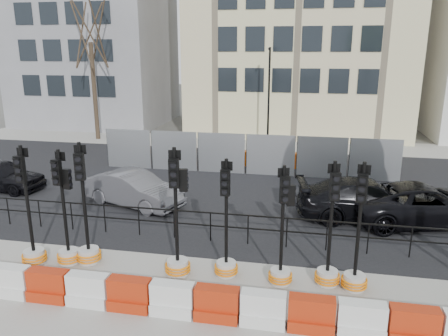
% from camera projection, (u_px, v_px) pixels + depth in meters
% --- Properties ---
extents(ground, '(120.00, 120.00, 0.00)m').
position_uv_depth(ground, '(202.00, 259.00, 12.83)').
color(ground, '#51514C').
rests_on(ground, ground).
extents(sidewalk_near, '(40.00, 6.00, 0.02)m').
position_uv_depth(sidewalk_near, '(171.00, 318.00, 9.99)').
color(sidewalk_near, gray).
rests_on(sidewalk_near, ground).
extents(road, '(40.00, 14.00, 0.03)m').
position_uv_depth(road, '(239.00, 186.00, 19.45)').
color(road, black).
rests_on(road, ground).
extents(sidewalk_far, '(40.00, 4.00, 0.02)m').
position_uv_depth(sidewalk_far, '(261.00, 144.00, 27.96)').
color(sidewalk_far, gray).
rests_on(sidewalk_far, ground).
extents(building_grey, '(11.00, 9.06, 14.00)m').
position_uv_depth(building_grey, '(94.00, 34.00, 34.30)').
color(building_grey, gray).
rests_on(building_grey, ground).
extents(building_cream, '(15.00, 10.06, 18.00)m').
position_uv_depth(building_cream, '(301.00, 3.00, 30.85)').
color(building_cream, beige).
rests_on(building_cream, ground).
extents(kerb_railing, '(18.00, 0.04, 1.00)m').
position_uv_depth(kerb_railing, '(210.00, 221.00, 13.78)').
color(kerb_railing, black).
rests_on(kerb_railing, ground).
extents(heras_fencing, '(14.33, 1.72, 2.00)m').
position_uv_depth(heras_fencing, '(238.00, 156.00, 21.91)').
color(heras_fencing, '#9A9DA2').
rests_on(heras_fencing, ground).
extents(lamp_post_far, '(0.12, 0.56, 6.00)m').
position_uv_depth(lamp_post_far, '(269.00, 95.00, 26.04)').
color(lamp_post_far, black).
rests_on(lamp_post_far, ground).
extents(tree_bare_far, '(2.00, 2.00, 9.00)m').
position_uv_depth(tree_bare_far, '(90.00, 36.00, 27.71)').
color(tree_bare_far, '#473828').
rests_on(tree_bare_far, ground).
extents(barrier_row, '(15.70, 0.50, 0.80)m').
position_uv_depth(barrier_row, '(173.00, 300.00, 10.08)').
color(barrier_row, '#B5280E').
rests_on(barrier_row, ground).
extents(traffic_signal_a, '(0.69, 0.69, 3.49)m').
position_uv_depth(traffic_signal_a, '(32.00, 241.00, 12.33)').
color(traffic_signal_a, '#B9B8B4').
rests_on(traffic_signal_a, ground).
extents(traffic_signal_b, '(0.66, 0.66, 3.37)m').
position_uv_depth(traffic_signal_b, '(67.00, 238.00, 12.34)').
color(traffic_signal_b, '#B9B8B4').
rests_on(traffic_signal_b, ground).
extents(traffic_signal_c, '(0.70, 0.70, 3.55)m').
position_uv_depth(traffic_signal_c, '(87.00, 239.00, 12.40)').
color(traffic_signal_c, '#B9B8B4').
rests_on(traffic_signal_c, ground).
extents(traffic_signal_d, '(0.70, 0.70, 3.57)m').
position_uv_depth(traffic_signal_d, '(177.00, 246.00, 11.71)').
color(traffic_signal_d, '#B9B8B4').
rests_on(traffic_signal_d, ground).
extents(traffic_signal_e, '(0.65, 0.65, 3.28)m').
position_uv_depth(traffic_signal_e, '(226.00, 253.00, 11.71)').
color(traffic_signal_e, '#B9B8B4').
rests_on(traffic_signal_e, ground).
extents(traffic_signal_f, '(0.63, 0.63, 3.21)m').
position_uv_depth(traffic_signal_f, '(281.00, 257.00, 11.29)').
color(traffic_signal_f, '#B9B8B4').
rests_on(traffic_signal_f, ground).
extents(traffic_signal_g, '(0.66, 0.66, 3.34)m').
position_uv_depth(traffic_signal_g, '(328.00, 260.00, 11.26)').
color(traffic_signal_g, '#B9B8B4').
rests_on(traffic_signal_g, ground).
extents(traffic_signal_h, '(0.67, 0.67, 3.38)m').
position_uv_depth(traffic_signal_h, '(356.00, 265.00, 11.03)').
color(traffic_signal_h, '#B9B8B4').
rests_on(traffic_signal_h, ground).
extents(car_a, '(2.32, 4.22, 1.33)m').
position_uv_depth(car_a, '(0.00, 175.00, 18.88)').
color(car_a, black).
rests_on(car_a, ground).
extents(car_b, '(4.03, 4.99, 1.34)m').
position_uv_depth(car_b, '(134.00, 189.00, 16.97)').
color(car_b, '#55555B').
rests_on(car_b, ground).
extents(car_c, '(3.60, 5.65, 1.45)m').
position_uv_depth(car_c, '(367.00, 199.00, 15.65)').
color(car_c, black).
rests_on(car_c, ground).
extents(car_d, '(4.76, 6.24, 1.43)m').
position_uv_depth(car_d, '(423.00, 204.00, 15.24)').
color(car_d, black).
rests_on(car_d, ground).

